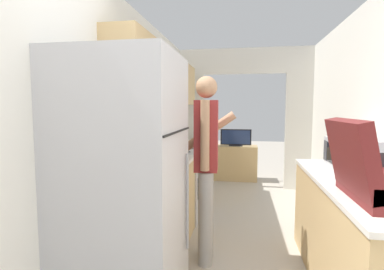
{
  "coord_description": "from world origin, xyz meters",
  "views": [
    {
      "loc": [
        -0.01,
        -1.19,
        1.45
      ],
      "look_at": [
        -0.59,
        2.21,
        1.14
      ],
      "focal_mm": 28.0,
      "sensor_mm": 36.0,
      "label": 1
    }
  ],
  "objects_px": {
    "range_oven": "(178,182)",
    "microwave": "(350,153)",
    "tv_cabinet": "(236,163)",
    "suitcase": "(377,177)",
    "television": "(236,138)",
    "book_stack": "(354,175)",
    "refrigerator": "(124,189)",
    "person": "(206,163)"
  },
  "relations": [
    {
      "from": "range_oven",
      "to": "microwave",
      "type": "distance_m",
      "value": 2.13
    },
    {
      "from": "microwave",
      "to": "tv_cabinet",
      "type": "bearing_deg",
      "value": 110.09
    },
    {
      "from": "tv_cabinet",
      "to": "suitcase",
      "type": "bearing_deg",
      "value": -77.1
    },
    {
      "from": "microwave",
      "to": "television",
      "type": "bearing_deg",
      "value": 110.35
    },
    {
      "from": "microwave",
      "to": "tv_cabinet",
      "type": "height_order",
      "value": "microwave"
    },
    {
      "from": "microwave",
      "to": "book_stack",
      "type": "bearing_deg",
      "value": -105.07
    },
    {
      "from": "refrigerator",
      "to": "person",
      "type": "xyz_separation_m",
      "value": [
        0.46,
        0.84,
        0.04
      ]
    },
    {
      "from": "person",
      "to": "suitcase",
      "type": "relative_size",
      "value": 2.66
    },
    {
      "from": "person",
      "to": "microwave",
      "type": "distance_m",
      "value": 1.34
    },
    {
      "from": "refrigerator",
      "to": "microwave",
      "type": "distance_m",
      "value": 2.08
    },
    {
      "from": "suitcase",
      "to": "television",
      "type": "distance_m",
      "value": 4.17
    },
    {
      "from": "suitcase",
      "to": "book_stack",
      "type": "distance_m",
      "value": 0.54
    },
    {
      "from": "range_oven",
      "to": "book_stack",
      "type": "height_order",
      "value": "range_oven"
    },
    {
      "from": "range_oven",
      "to": "refrigerator",
      "type": "bearing_deg",
      "value": -88.14
    },
    {
      "from": "book_stack",
      "to": "tv_cabinet",
      "type": "height_order",
      "value": "book_stack"
    },
    {
      "from": "range_oven",
      "to": "television",
      "type": "relative_size",
      "value": 1.7
    },
    {
      "from": "suitcase",
      "to": "tv_cabinet",
      "type": "distance_m",
      "value": 4.26
    },
    {
      "from": "refrigerator",
      "to": "book_stack",
      "type": "bearing_deg",
      "value": 19.48
    },
    {
      "from": "book_stack",
      "to": "television",
      "type": "bearing_deg",
      "value": 105.68
    },
    {
      "from": "refrigerator",
      "to": "book_stack",
      "type": "distance_m",
      "value": 1.74
    },
    {
      "from": "tv_cabinet",
      "to": "person",
      "type": "bearing_deg",
      "value": -93.35
    },
    {
      "from": "refrigerator",
      "to": "suitcase",
      "type": "height_order",
      "value": "refrigerator"
    },
    {
      "from": "person",
      "to": "book_stack",
      "type": "relative_size",
      "value": 6.59
    },
    {
      "from": "refrigerator",
      "to": "suitcase",
      "type": "relative_size",
      "value": 2.76
    },
    {
      "from": "suitcase",
      "to": "tv_cabinet",
      "type": "height_order",
      "value": "suitcase"
    },
    {
      "from": "microwave",
      "to": "tv_cabinet",
      "type": "relative_size",
      "value": 0.61
    },
    {
      "from": "suitcase",
      "to": "tv_cabinet",
      "type": "bearing_deg",
      "value": 102.9
    },
    {
      "from": "suitcase",
      "to": "microwave",
      "type": "distance_m",
      "value": 1.04
    },
    {
      "from": "suitcase",
      "to": "book_stack",
      "type": "xyz_separation_m",
      "value": [
        0.05,
        0.53,
        -0.11
      ]
    },
    {
      "from": "range_oven",
      "to": "microwave",
      "type": "relative_size",
      "value": 1.99
    },
    {
      "from": "book_stack",
      "to": "tv_cabinet",
      "type": "xyz_separation_m",
      "value": [
        -0.99,
        3.57,
        -0.58
      ]
    },
    {
      "from": "suitcase",
      "to": "book_stack",
      "type": "relative_size",
      "value": 2.48
    },
    {
      "from": "refrigerator",
      "to": "tv_cabinet",
      "type": "xyz_separation_m",
      "value": [
        0.65,
        4.15,
        -0.56
      ]
    },
    {
      "from": "person",
      "to": "microwave",
      "type": "bearing_deg",
      "value": -82.12
    },
    {
      "from": "book_stack",
      "to": "refrigerator",
      "type": "bearing_deg",
      "value": -160.52
    },
    {
      "from": "microwave",
      "to": "television",
      "type": "relative_size",
      "value": 0.85
    },
    {
      "from": "refrigerator",
      "to": "person",
      "type": "relative_size",
      "value": 1.04
    },
    {
      "from": "suitcase",
      "to": "range_oven",
      "type": "bearing_deg",
      "value": 130.75
    },
    {
      "from": "book_stack",
      "to": "tv_cabinet",
      "type": "bearing_deg",
      "value": 105.51
    },
    {
      "from": "range_oven",
      "to": "suitcase",
      "type": "xyz_separation_m",
      "value": [
        1.65,
        -1.92,
        0.58
      ]
    },
    {
      "from": "range_oven",
      "to": "tv_cabinet",
      "type": "bearing_deg",
      "value": 71.86
    },
    {
      "from": "television",
      "to": "tv_cabinet",
      "type": "bearing_deg",
      "value": 90.0
    }
  ]
}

